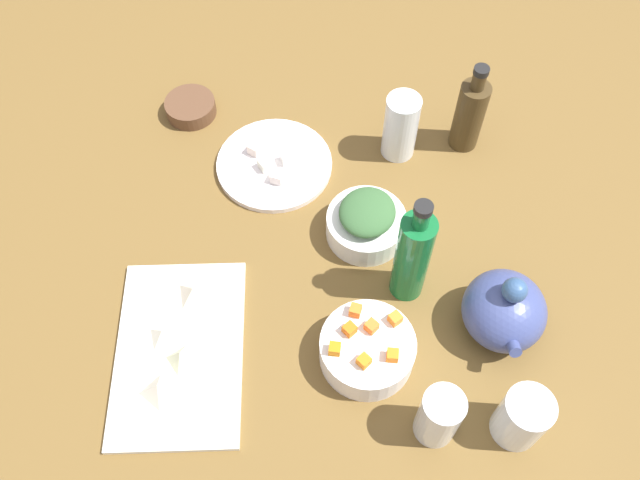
{
  "coord_description": "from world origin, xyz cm",
  "views": [
    {
      "loc": [
        61.63,
        -0.26,
        107.12
      ],
      "look_at": [
        0.0,
        0.0,
        8.0
      ],
      "focal_mm": 37.8,
      "sensor_mm": 36.0,
      "label": 1
    }
  ],
  "objects_px": {
    "plate_tofu": "(276,164)",
    "bowl_carrots": "(369,350)",
    "bowl_greens": "(367,226)",
    "drinking_glass_1": "(524,417)",
    "cutting_board": "(181,351)",
    "bottle_1": "(414,256)",
    "bowl_small_side": "(192,107)",
    "teapot": "(506,310)",
    "drinking_glass_0": "(402,127)",
    "drinking_glass_2": "(441,416)",
    "bottle_0": "(471,114)"
  },
  "relations": [
    {
      "from": "plate_tofu",
      "to": "bowl_greens",
      "type": "bearing_deg",
      "value": 47.66
    },
    {
      "from": "drinking_glass_0",
      "to": "teapot",
      "type": "bearing_deg",
      "value": 20.66
    },
    {
      "from": "bowl_carrots",
      "to": "bottle_1",
      "type": "relative_size",
      "value": 0.63
    },
    {
      "from": "drinking_glass_0",
      "to": "drinking_glass_2",
      "type": "height_order",
      "value": "drinking_glass_0"
    },
    {
      "from": "bowl_carrots",
      "to": "bowl_greens",
      "type": "bearing_deg",
      "value": 178.12
    },
    {
      "from": "bottle_1",
      "to": "plate_tofu",
      "type": "bearing_deg",
      "value": -138.34
    },
    {
      "from": "bowl_greens",
      "to": "bottle_1",
      "type": "height_order",
      "value": "bottle_1"
    },
    {
      "from": "bottle_0",
      "to": "drinking_glass_1",
      "type": "xyz_separation_m",
      "value": [
        0.58,
        0.01,
        -0.03
      ]
    },
    {
      "from": "bowl_greens",
      "to": "teapot",
      "type": "xyz_separation_m",
      "value": [
        0.19,
        0.21,
        0.03
      ]
    },
    {
      "from": "bowl_small_side",
      "to": "plate_tofu",
      "type": "bearing_deg",
      "value": 51.3
    },
    {
      "from": "bowl_greens",
      "to": "bowl_carrots",
      "type": "xyz_separation_m",
      "value": [
        0.24,
        -0.01,
        0.0
      ]
    },
    {
      "from": "drinking_glass_1",
      "to": "bowl_carrots",
      "type": "bearing_deg",
      "value": -117.97
    },
    {
      "from": "plate_tofu",
      "to": "bowl_carrots",
      "type": "xyz_separation_m",
      "value": [
        0.4,
        0.16,
        0.02
      ]
    },
    {
      "from": "cutting_board",
      "to": "drinking_glass_1",
      "type": "bearing_deg",
      "value": 76.53
    },
    {
      "from": "bottle_1",
      "to": "drinking_glass_0",
      "type": "xyz_separation_m",
      "value": [
        -0.31,
        0.0,
        -0.04
      ]
    },
    {
      "from": "bowl_greens",
      "to": "bowl_carrots",
      "type": "bearing_deg",
      "value": -1.88
    },
    {
      "from": "drinking_glass_2",
      "to": "bottle_1",
      "type": "bearing_deg",
      "value": -174.14
    },
    {
      "from": "bottle_1",
      "to": "bowl_carrots",
      "type": "bearing_deg",
      "value": -29.74
    },
    {
      "from": "plate_tofu",
      "to": "bowl_small_side",
      "type": "height_order",
      "value": "bowl_small_side"
    },
    {
      "from": "cutting_board",
      "to": "bowl_carrots",
      "type": "xyz_separation_m",
      "value": [
        0.01,
        0.31,
        0.02
      ]
    },
    {
      "from": "cutting_board",
      "to": "teapot",
      "type": "height_order",
      "value": "teapot"
    },
    {
      "from": "bowl_carrots",
      "to": "teapot",
      "type": "height_order",
      "value": "teapot"
    },
    {
      "from": "bowl_greens",
      "to": "teapot",
      "type": "bearing_deg",
      "value": 49.23
    },
    {
      "from": "bowl_greens",
      "to": "plate_tofu",
      "type": "bearing_deg",
      "value": -132.34
    },
    {
      "from": "bottle_0",
      "to": "cutting_board",
      "type": "bearing_deg",
      "value": -49.05
    },
    {
      "from": "teapot",
      "to": "drinking_glass_1",
      "type": "xyz_separation_m",
      "value": [
        0.17,
        0.0,
        -0.0
      ]
    },
    {
      "from": "cutting_board",
      "to": "drinking_glass_0",
      "type": "relative_size",
      "value": 2.32
    },
    {
      "from": "bowl_carrots",
      "to": "bowl_small_side",
      "type": "height_order",
      "value": "bowl_carrots"
    },
    {
      "from": "bowl_small_side",
      "to": "bottle_1",
      "type": "height_order",
      "value": "bottle_1"
    },
    {
      "from": "bottle_1",
      "to": "drinking_glass_1",
      "type": "height_order",
      "value": "bottle_1"
    },
    {
      "from": "bottle_1",
      "to": "cutting_board",
      "type": "bearing_deg",
      "value": -72.29
    },
    {
      "from": "bowl_carrots",
      "to": "cutting_board",
      "type": "bearing_deg",
      "value": -91.54
    },
    {
      "from": "bowl_carrots",
      "to": "bottle_0",
      "type": "height_order",
      "value": "bottle_0"
    },
    {
      "from": "bowl_carrots",
      "to": "bottle_1",
      "type": "height_order",
      "value": "bottle_1"
    },
    {
      "from": "cutting_board",
      "to": "drinking_glass_1",
      "type": "height_order",
      "value": "drinking_glass_1"
    },
    {
      "from": "bottle_1",
      "to": "drinking_glass_2",
      "type": "bearing_deg",
      "value": 5.86
    },
    {
      "from": "bowl_greens",
      "to": "drinking_glass_2",
      "type": "bearing_deg",
      "value": 14.35
    },
    {
      "from": "plate_tofu",
      "to": "bottle_1",
      "type": "xyz_separation_m",
      "value": [
        0.27,
        0.24,
        0.1
      ]
    },
    {
      "from": "bowl_carrots",
      "to": "bottle_0",
      "type": "xyz_separation_m",
      "value": [
        -0.46,
        0.21,
        0.05
      ]
    },
    {
      "from": "bottle_0",
      "to": "drinking_glass_1",
      "type": "distance_m",
      "value": 0.58
    },
    {
      "from": "bowl_carrots",
      "to": "drinking_glass_2",
      "type": "height_order",
      "value": "drinking_glass_2"
    },
    {
      "from": "drinking_glass_0",
      "to": "drinking_glass_1",
      "type": "height_order",
      "value": "drinking_glass_0"
    },
    {
      "from": "plate_tofu",
      "to": "bottle_1",
      "type": "relative_size",
      "value": 0.91
    },
    {
      "from": "plate_tofu",
      "to": "bowl_carrots",
      "type": "bearing_deg",
      "value": 22.36
    },
    {
      "from": "bowl_greens",
      "to": "drinking_glass_1",
      "type": "distance_m",
      "value": 0.42
    },
    {
      "from": "bowl_greens",
      "to": "drinking_glass_0",
      "type": "height_order",
      "value": "drinking_glass_0"
    },
    {
      "from": "cutting_board",
      "to": "bowl_greens",
      "type": "distance_m",
      "value": 0.39
    },
    {
      "from": "bowl_greens",
      "to": "bottle_0",
      "type": "height_order",
      "value": "bottle_0"
    },
    {
      "from": "bowl_small_side",
      "to": "drinking_glass_0",
      "type": "bearing_deg",
      "value": 76.39
    },
    {
      "from": "bowl_greens",
      "to": "drinking_glass_0",
      "type": "distance_m",
      "value": 0.21
    }
  ]
}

